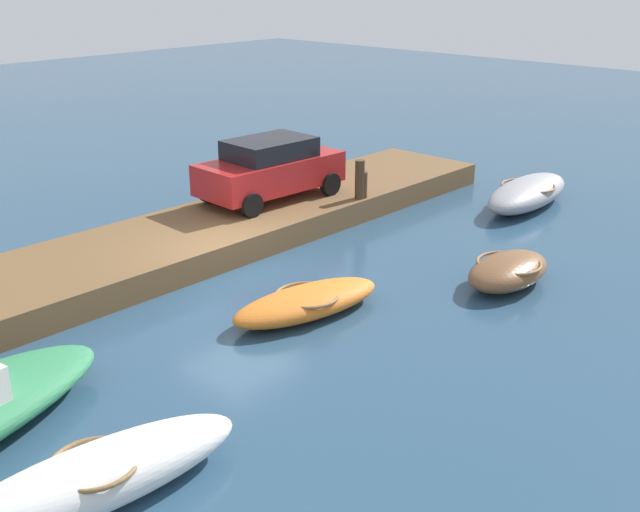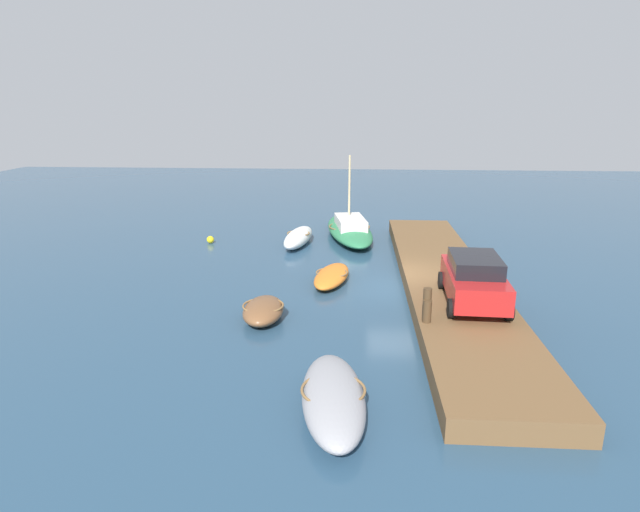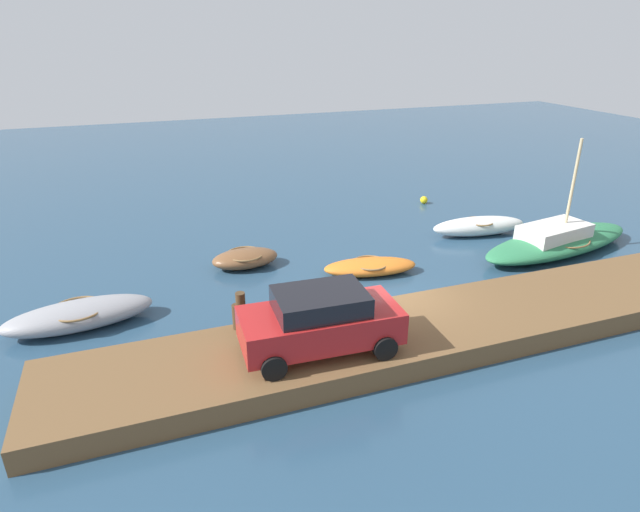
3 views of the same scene
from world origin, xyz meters
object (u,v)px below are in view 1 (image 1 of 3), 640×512
at_px(rowboat_grey, 528,193).
at_px(rowboat_white, 95,477).
at_px(dinghy_brown, 508,270).
at_px(mooring_post_mid_west, 360,179).
at_px(parked_car, 270,168).
at_px(mooring_post_west, 362,185).
at_px(rowboat_orange, 307,302).

relative_size(rowboat_grey, rowboat_white, 1.02).
relative_size(dinghy_brown, mooring_post_mid_west, 2.34).
bearing_deg(parked_car, rowboat_grey, 145.96).
xyz_separation_m(rowboat_grey, rowboat_white, (16.19, 2.55, 0.00)).
bearing_deg(mooring_post_west, dinghy_brown, 75.74).
bearing_deg(dinghy_brown, rowboat_orange, -28.61).
xyz_separation_m(dinghy_brown, parked_car, (0.44, -7.28, 1.17)).
distance_m(dinghy_brown, rowboat_orange, 4.78).
height_order(rowboat_orange, rowboat_grey, rowboat_grey).
bearing_deg(parked_car, rowboat_orange, 55.67).
height_order(rowboat_white, mooring_post_mid_west, mooring_post_mid_west).
xyz_separation_m(rowboat_orange, rowboat_white, (6.22, 2.07, 0.12)).
relative_size(mooring_post_west, mooring_post_mid_west, 0.67).
distance_m(mooring_post_mid_west, parked_car, 2.50).
relative_size(rowboat_white, mooring_post_mid_west, 4.01).
xyz_separation_m(mooring_post_west, mooring_post_mid_west, (0.12, 0.00, 0.18)).
relative_size(rowboat_orange, mooring_post_mid_west, 3.35).
xyz_separation_m(rowboat_white, mooring_post_west, (-11.85, -5.34, 0.60)).
xyz_separation_m(mooring_post_mid_west, parked_car, (1.71, -1.80, 0.33)).
height_order(rowboat_grey, parked_car, parked_car).
distance_m(dinghy_brown, rowboat_white, 10.45).
xyz_separation_m(rowboat_grey, mooring_post_mid_west, (4.46, -2.78, 0.78)).
bearing_deg(mooring_post_west, mooring_post_mid_west, 0.00).
distance_m(rowboat_white, mooring_post_mid_west, 12.91).
xyz_separation_m(rowboat_orange, mooring_post_west, (-5.63, -3.26, 0.72)).
distance_m(rowboat_grey, mooring_post_west, 5.19).
relative_size(dinghy_brown, rowboat_white, 0.58).
height_order(dinghy_brown, parked_car, parked_car).
xyz_separation_m(dinghy_brown, rowboat_orange, (4.23, -2.21, -0.06)).
height_order(rowboat_grey, mooring_post_west, mooring_post_west).
distance_m(rowboat_orange, rowboat_grey, 9.98).
height_order(rowboat_orange, mooring_post_west, mooring_post_west).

